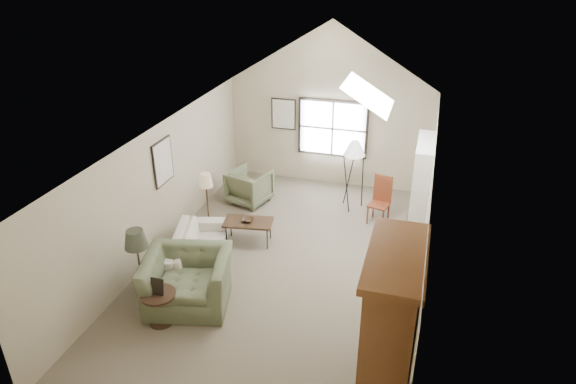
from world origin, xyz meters
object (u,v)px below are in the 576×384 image
(armoire, at_px, (390,326))
(armchair_near, at_px, (188,280))
(side_table, at_px, (160,308))
(armchair_far, at_px, (249,186))
(coffee_table, at_px, (249,232))
(sofa, at_px, (197,252))
(side_chair, at_px, (379,201))

(armoire, height_order, armchair_near, armoire)
(armoire, xyz_separation_m, side_table, (-3.61, 0.37, -0.82))
(armchair_far, relative_size, coffee_table, 0.91)
(sofa, bearing_deg, side_chair, -64.31)
(armoire, distance_m, sofa, 4.28)
(armchair_near, relative_size, coffee_table, 1.44)
(armchair_near, distance_m, side_chair, 4.58)
(armoire, xyz_separation_m, side_chair, (-0.67, 4.63, -0.57))
(armoire, distance_m, armchair_far, 6.08)
(armchair_near, height_order, side_chair, side_chair)
(coffee_table, bearing_deg, side_chair, 32.94)
(sofa, distance_m, coffee_table, 1.26)
(sofa, relative_size, armchair_far, 2.55)
(armchair_far, bearing_deg, side_chair, -166.38)
(armchair_far, height_order, side_chair, side_chair)
(coffee_table, bearing_deg, armoire, -44.74)
(armchair_far, bearing_deg, armoire, 144.09)
(armchair_near, xyz_separation_m, side_table, (-0.21, -0.59, -0.17))
(sofa, bearing_deg, armoire, -133.41)
(armoire, bearing_deg, side_table, 174.08)
(side_table, bearing_deg, armchair_far, 91.02)
(side_chair, bearing_deg, coffee_table, -133.88)
(armoire, height_order, coffee_table, armoire)
(armoire, distance_m, armchair_near, 3.59)
(armchair_near, xyz_separation_m, side_chair, (2.73, 3.67, 0.07))
(sofa, relative_size, side_chair, 2.14)
(armchair_near, bearing_deg, armchair_far, 80.43)
(side_table, relative_size, side_chair, 0.54)
(armoire, distance_m, coffee_table, 4.43)
(sofa, distance_m, armchair_near, 1.07)
(armchair_far, bearing_deg, armchair_near, 110.78)
(sofa, bearing_deg, side_table, 168.17)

